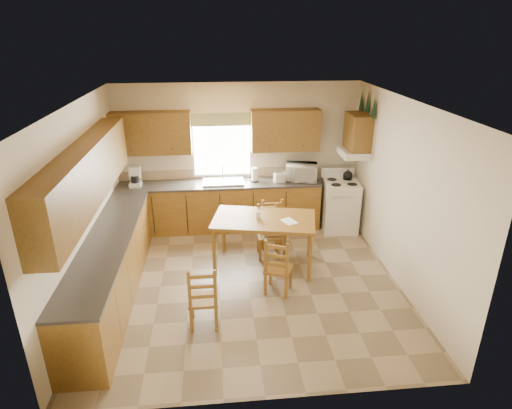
{
  "coord_description": "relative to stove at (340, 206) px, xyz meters",
  "views": [
    {
      "loc": [
        -0.43,
        -5.56,
        3.61
      ],
      "look_at": [
        0.15,
        0.3,
        1.15
      ],
      "focal_mm": 30.0,
      "sensor_mm": 36.0,
      "label": 1
    }
  ],
  "objects": [
    {
      "name": "ceiling",
      "position": [
        -1.88,
        -1.68,
        2.23
      ],
      "size": [
        4.5,
        4.5,
        0.0
      ],
      "primitive_type": "plane",
      "color": "olive",
      "rests_on": "floor"
    },
    {
      "name": "table_paper",
      "position": [
        -1.22,
        -1.37,
        0.38
      ],
      "size": [
        0.27,
        0.3,
        0.0
      ],
      "primitive_type": "cube",
      "rotation": [
        0.0,
        0.0,
        0.43
      ],
      "color": "white",
      "rests_on": "dining_table"
    },
    {
      "name": "upper_cab_back_right",
      "position": [
        -1.02,
        0.41,
        1.39
      ],
      "size": [
        1.25,
        0.33,
        0.75
      ],
      "primitive_type": "cube",
      "color": "brown",
      "rests_on": "wall_back"
    },
    {
      "name": "chair_far_left",
      "position": [
        -1.47,
        -0.9,
        -0.02
      ],
      "size": [
        0.38,
        0.36,
        0.89
      ],
      "primitive_type": "cube",
      "rotation": [
        0.0,
        0.0,
        0.0
      ],
      "color": "brown",
      "rests_on": "floor"
    },
    {
      "name": "upper_cab_back_left",
      "position": [
        -3.43,
        0.41,
        1.39
      ],
      "size": [
        1.41,
        0.33,
        0.75
      ],
      "primitive_type": "cube",
      "color": "brown",
      "rests_on": "wall_back"
    },
    {
      "name": "wall_left",
      "position": [
        -4.13,
        -1.68,
        0.88
      ],
      "size": [
        4.5,
        4.5,
        0.0
      ],
      "primitive_type": "plane",
      "color": "beige",
      "rests_on": "floor"
    },
    {
      "name": "counter_back",
      "position": [
        -2.25,
        0.27,
        0.43
      ],
      "size": [
        3.75,
        0.63,
        0.04
      ],
      "primitive_type": "cube",
      "color": "#3C3835",
      "rests_on": "lower_cab_back"
    },
    {
      "name": "sink_basin",
      "position": [
        -2.18,
        0.27,
        0.47
      ],
      "size": [
        0.75,
        0.45,
        0.04
      ],
      "primitive_type": "cube",
      "color": "silver",
      "rests_on": "counter_back"
    },
    {
      "name": "chair_far_right",
      "position": [
        -1.38,
        -0.82,
        -0.01
      ],
      "size": [
        0.39,
        0.38,
        0.92
      ],
      "primitive_type": "cube",
      "rotation": [
        0.0,
        0.0,
        0.02
      ],
      "color": "brown",
      "rests_on": "floor"
    },
    {
      "name": "table_card",
      "position": [
        -1.68,
        -1.2,
        0.43
      ],
      "size": [
        0.08,
        0.03,
        0.11
      ],
      "primitive_type": "cube",
      "rotation": [
        0.0,
        0.0,
        0.14
      ],
      "color": "white",
      "rests_on": "dining_table"
    },
    {
      "name": "dining_table",
      "position": [
        -1.59,
        -1.21,
        -0.05
      ],
      "size": [
        1.73,
        1.21,
        0.84
      ],
      "primitive_type": "cube",
      "rotation": [
        0.0,
        0.0,
        -0.21
      ],
      "color": "brown",
      "rests_on": "floor"
    },
    {
      "name": "chair_near_right",
      "position": [
        -1.46,
        -1.96,
        -0.03
      ],
      "size": [
        0.48,
        0.47,
        0.88
      ],
      "primitive_type": "cube",
      "rotation": [
        0.0,
        0.0,
        2.74
      ],
      "color": "brown",
      "rests_on": "floor"
    },
    {
      "name": "window_pane",
      "position": [
        -2.18,
        0.54,
        1.08
      ],
      "size": [
        1.05,
        0.01,
        1.1
      ],
      "primitive_type": "cube",
      "color": "white",
      "rests_on": "wall_back"
    },
    {
      "name": "window_valance",
      "position": [
        -2.18,
        0.51,
        1.58
      ],
      "size": [
        1.19,
        0.01,
        0.24
      ],
      "primitive_type": "cube",
      "color": "#395728",
      "rests_on": "wall_back"
    },
    {
      "name": "backsplash",
      "position": [
        -2.25,
        0.56,
        0.54
      ],
      "size": [
        3.75,
        0.01,
        0.18
      ],
      "primitive_type": "cube",
      "color": "#A18663",
      "rests_on": "counter_back"
    },
    {
      "name": "wall_right",
      "position": [
        0.37,
        -1.68,
        0.88
      ],
      "size": [
        4.5,
        4.5,
        0.0
      ],
      "primitive_type": "plane",
      "color": "beige",
      "rests_on": "floor"
    },
    {
      "name": "window_frame",
      "position": [
        -2.18,
        0.54,
        1.08
      ],
      "size": [
        1.13,
        0.02,
        1.18
      ],
      "primitive_type": "cube",
      "color": "silver",
      "rests_on": "wall_back"
    },
    {
      "name": "upper_cab_left",
      "position": [
        -3.96,
        -1.83,
        1.39
      ],
      "size": [
        0.33,
        3.6,
        0.75
      ],
      "primitive_type": "cube",
      "color": "brown",
      "rests_on": "wall_left"
    },
    {
      "name": "pine_decal_a",
      "position": [
        0.33,
        -0.35,
        1.91
      ],
      "size": [
        0.22,
        0.22,
        0.36
      ],
      "primitive_type": "cone",
      "color": "#13331D",
      "rests_on": "wall_right"
    },
    {
      "name": "lower_cab_left",
      "position": [
        -3.83,
        -1.83,
        -0.03
      ],
      "size": [
        0.6,
        3.6,
        0.88
      ],
      "primitive_type": "cube",
      "color": "brown",
      "rests_on": "floor"
    },
    {
      "name": "stove",
      "position": [
        0.0,
        0.0,
        0.0
      ],
      "size": [
        0.69,
        0.71,
        0.94
      ],
      "primitive_type": "cube",
      "rotation": [
        0.0,
        0.0,
        -0.1
      ],
      "color": "silver",
      "rests_on": "floor"
    },
    {
      "name": "paper_towel",
      "position": [
        -1.59,
        0.3,
        0.58
      ],
      "size": [
        0.15,
        0.15,
        0.26
      ],
      "primitive_type": "cylinder",
      "rotation": [
        0.0,
        0.0,
        0.43
      ],
      "color": "white",
      "rests_on": "counter_back"
    },
    {
      "name": "wall_front",
      "position": [
        -1.88,
        -3.93,
        0.88
      ],
      "size": [
        4.5,
        4.5,
        0.0
      ],
      "primitive_type": "plane",
      "color": "beige",
      "rests_on": "floor"
    },
    {
      "name": "chair_near_left",
      "position": [
        -2.53,
        -2.62,
        -0.02
      ],
      "size": [
        0.38,
        0.36,
        0.89
      ],
      "primitive_type": "cube",
      "rotation": [
        0.0,
        0.0,
        3.15
      ],
      "color": "brown",
      "rests_on": "floor"
    },
    {
      "name": "wall_back",
      "position": [
        -1.88,
        0.57,
        0.88
      ],
      "size": [
        4.5,
        4.5,
        0.0
      ],
      "primitive_type": "plane",
      "color": "beige",
      "rests_on": "floor"
    },
    {
      "name": "upper_cab_stove",
      "position": [
        0.2,
        -0.03,
        1.43
      ],
      "size": [
        0.33,
        0.62,
        0.62
      ],
      "primitive_type": "cube",
      "color": "brown",
      "rests_on": "wall_right"
    },
    {
      "name": "floor",
      "position": [
        -1.88,
        -1.68,
        -0.47
      ],
      "size": [
        4.5,
        4.5,
        0.0
      ],
      "primitive_type": "plane",
      "color": "#8C795A",
      "rests_on": "ground"
    },
    {
      "name": "pine_decal_b",
      "position": [
        0.33,
        -0.03,
        1.95
      ],
      "size": [
        0.22,
        0.22,
        0.36
      ],
      "primitive_type": "cone",
      "color": "#13331D",
      "rests_on": "wall_right"
    },
    {
      "name": "coffeemaker",
      "position": [
        -3.77,
        0.25,
        0.61
      ],
      "size": [
        0.27,
        0.29,
        0.33
      ],
      "primitive_type": "cube",
      "rotation": [
        0.0,
        0.0,
        0.4
      ],
      "color": "silver",
      "rests_on": "counter_back"
    },
    {
      "name": "range_hood",
      "position": [
        0.15,
        -0.03,
        1.05
      ],
      "size": [
        0.44,
        0.62,
        0.12
      ],
      "primitive_type": "cube",
      "color": "silver",
      "rests_on": "wall_right"
    },
    {
      "name": "microwave",
      "position": [
        -0.71,
        0.27,
        0.61
      ],
      "size": [
        0.6,
        0.48,
        0.32
      ],
      "primitive_type": "imported",
      "rotation": [
        0.0,
        0.0,
        -0.2
      ],
      "color": "silver",
      "rests_on": "counter_back"
    },
    {
      "name": "toaster",
      "position": [
        -1.12,
        0.23,
        0.54
      ],
      "size": [
        0.24,
        0.18,
        0.17
      ],
      "primitive_type": "cube",
      "rotation": [
        0.0,
        0.0,
        0.26
      ],
      "color": "silver",
      "rests_on": "counter_back"
    },
    {
      "name": "counter_left",
      "position": [
        -3.83,
        -1.83,
        0.43
      ],
      "size": [
        0.63,
        3.6,
        0.04
      ],
      "primitive_type": "cube",
      "color": "#3C3835",
      "rests_on": "lower_cab_left"
    },
    {
      "name": "pine_decal_c",
      "position": [
        0.33,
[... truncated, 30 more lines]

